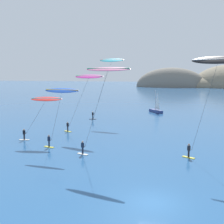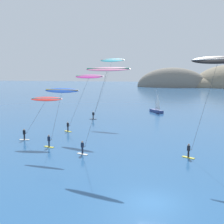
% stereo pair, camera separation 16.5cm
% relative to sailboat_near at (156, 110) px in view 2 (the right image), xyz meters
% --- Properties ---
extents(ground_plane, '(600.00, 600.00, 0.00)m').
position_rel_sailboat_near_xyz_m(ground_plane, '(3.42, -50.73, -0.64)').
color(ground_plane, '#285689').
extents(headland_island, '(91.98, 50.67, 31.72)m').
position_rel_sailboat_near_xyz_m(headland_island, '(29.77, 141.01, -0.64)').
color(headland_island, slate).
rests_on(headland_island, ground).
extents(sailboat_near, '(4.08, 5.49, 5.70)m').
position_rel_sailboat_near_xyz_m(sailboat_near, '(0.00, 0.00, 0.00)').
color(sailboat_near, navy).
rests_on(sailboat_near, ground).
extents(kitesurfer_blue, '(5.39, 1.54, 8.09)m').
position_rel_sailboat_near_xyz_m(kitesurfer_blue, '(-9.67, -37.66, 6.37)').
color(kitesurfer_blue, yellow).
rests_on(kitesurfer_blue, ground).
extents(kitesurfer_pink, '(7.13, 2.69, 10.71)m').
position_rel_sailboat_near_xyz_m(kitesurfer_pink, '(-2.97, -40.52, 8.87)').
color(kitesurfer_pink, silver).
rests_on(kitesurfer_pink, ground).
extents(kitesurfer_black, '(6.37, 3.08, 11.88)m').
position_rel_sailboat_near_xyz_m(kitesurfer_black, '(9.08, -39.09, 9.92)').
color(kitesurfer_black, yellow).
rests_on(kitesurfer_black, ground).
extents(kitesurfer_magenta, '(7.87, 3.40, 9.79)m').
position_rel_sailboat_near_xyz_m(kitesurfer_magenta, '(-8.93, -28.55, 8.13)').
color(kitesurfer_magenta, yellow).
rests_on(kitesurfer_magenta, ground).
extents(kitesurfer_cyan, '(7.92, 2.41, 13.00)m').
position_rel_sailboat_near_xyz_m(kitesurfer_cyan, '(-8.39, -14.59, 11.07)').
color(kitesurfer_cyan, '#2D2D33').
rests_on(kitesurfer_cyan, ground).
extents(kitesurfer_red, '(6.79, 2.12, 6.57)m').
position_rel_sailboat_near_xyz_m(kitesurfer_red, '(-13.72, -34.08, 5.14)').
color(kitesurfer_red, silver).
rests_on(kitesurfer_red, ground).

